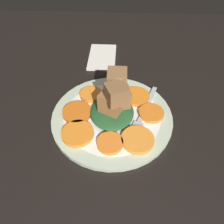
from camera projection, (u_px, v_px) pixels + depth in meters
table_slab at (112, 121)px, 52.95cm from camera, size 120.00×120.00×2.00cm
plate at (112, 117)px, 51.84cm from camera, size 28.44×28.44×1.05cm
carrot_slice_0 at (111, 143)px, 45.39cm from camera, size 5.52×5.52×0.93cm
carrot_slice_1 at (138, 139)px, 46.01cm from camera, size 7.02×7.02×0.93cm
carrot_slice_2 at (151, 113)px, 51.20cm from camera, size 5.91×5.91×0.93cm
carrot_slice_3 at (136, 96)px, 55.10cm from camera, size 6.71×6.71×0.93cm
carrot_slice_4 at (117, 88)px, 57.23cm from camera, size 6.21×6.21×0.93cm
carrot_slice_5 at (91, 94)px, 55.63cm from camera, size 5.61×5.61×0.93cm
carrot_slice_6 at (77, 112)px, 51.44cm from camera, size 6.90×6.90×0.93cm
carrot_slice_7 at (78, 133)px, 47.14cm from camera, size 7.03×7.03×0.93cm
center_pile at (114, 102)px, 48.78cm from camera, size 11.28×10.15×10.46cm
fork at (143, 115)px, 51.21cm from camera, size 19.30×8.66×0.40cm
napkin at (102, 57)px, 69.31cm from camera, size 13.92×8.35×0.80cm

